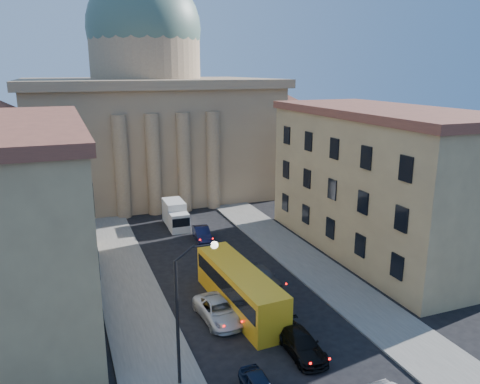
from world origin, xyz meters
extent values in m
cube|color=#5D5A55|center=(-8.50, 18.00, 0.07)|extent=(5.00, 60.00, 0.15)
cube|color=#5D5A55|center=(8.50, 18.00, 0.07)|extent=(5.00, 60.00, 0.15)
cube|color=#836950|center=(0.00, 56.00, 8.00)|extent=(34.00, 26.00, 16.00)
cube|color=#836950|center=(0.00, 56.00, 16.40)|extent=(35.50, 27.50, 1.20)
cylinder|color=#836950|center=(0.00, 56.00, 20.00)|extent=(16.00, 16.00, 8.00)
sphere|color=#455E53|center=(0.00, 56.00, 24.00)|extent=(16.40, 16.40, 16.40)
cube|color=#836950|center=(21.00, 54.00, 5.50)|extent=(13.00, 13.00, 11.00)
cone|color=brown|center=(21.00, 54.00, 13.00)|extent=(26.02, 26.02, 4.00)
cylinder|color=#836950|center=(-6.00, 42.80, 6.50)|extent=(1.80, 1.80, 13.00)
cylinder|color=#836950|center=(-2.00, 42.80, 6.50)|extent=(1.80, 1.80, 13.00)
cylinder|color=#836950|center=(2.00, 42.80, 6.50)|extent=(1.80, 1.80, 13.00)
cylinder|color=#836950|center=(6.00, 42.80, 6.50)|extent=(1.80, 1.80, 13.00)
cube|color=tan|center=(-17.00, 22.00, 7.00)|extent=(11.00, 26.00, 14.00)
cube|color=tan|center=(17.00, 22.00, 7.00)|extent=(11.00, 26.00, 14.00)
cube|color=brown|center=(17.00, 22.00, 14.30)|extent=(11.60, 26.60, 0.80)
cylinder|color=black|center=(-7.50, 8.00, 4.00)|extent=(0.20, 0.20, 8.00)
cylinder|color=black|center=(-6.95, 8.00, 8.35)|extent=(1.30, 0.12, 0.96)
cylinder|color=black|center=(-5.95, 8.00, 8.65)|extent=(1.30, 0.12, 0.12)
sphere|color=white|center=(-5.20, 8.00, 8.60)|extent=(0.44, 0.44, 0.44)
imported|color=silver|center=(-2.93, 14.27, 0.76)|extent=(2.89, 5.62, 1.52)
imported|color=black|center=(0.80, 8.24, 0.72)|extent=(2.13, 5.02, 1.44)
imported|color=#4A4A4F|center=(2.58, 18.56, 0.79)|extent=(2.23, 4.79, 1.59)
imported|color=black|center=(0.80, 31.08, 0.74)|extent=(2.04, 4.66, 1.49)
cube|color=gold|center=(-0.80, 15.47, 1.66)|extent=(3.40, 11.95, 3.33)
cube|color=black|center=(-0.80, 15.47, 2.20)|extent=(3.42, 11.31, 1.18)
cylinder|color=black|center=(-1.61, 11.12, 0.54)|extent=(0.39, 1.09, 1.07)
cylinder|color=black|center=(0.53, 11.25, 0.54)|extent=(0.39, 1.09, 1.07)
cylinder|color=black|center=(-2.13, 19.69, 0.54)|extent=(0.39, 1.09, 1.07)
cylinder|color=black|center=(0.01, 19.82, 0.54)|extent=(0.39, 1.09, 1.07)
cube|color=silver|center=(-0.82, 34.90, 1.11)|extent=(2.15, 2.24, 2.21)
cube|color=black|center=(-0.84, 33.84, 1.38)|extent=(2.03, 0.14, 1.01)
cube|color=silver|center=(-0.79, 37.39, 1.61)|extent=(2.26, 3.90, 2.86)
cylinder|color=black|center=(-1.75, 34.55, 0.41)|extent=(0.27, 0.83, 0.83)
cylinder|color=black|center=(0.09, 34.52, 0.41)|extent=(0.27, 0.83, 0.83)
cylinder|color=black|center=(-1.70, 38.23, 0.41)|extent=(0.27, 0.83, 0.83)
cylinder|color=black|center=(0.14, 38.21, 0.41)|extent=(0.27, 0.83, 0.83)
camera|label=1|loc=(-12.85, -15.83, 18.28)|focal=35.00mm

